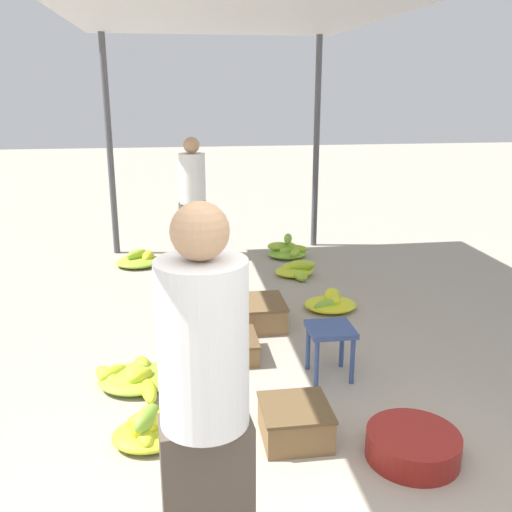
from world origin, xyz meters
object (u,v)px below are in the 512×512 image
object	(u,v)px
banana_pile_right_1	(297,270)
shopper_walking_mid	(193,196)
banana_pile_left_0	(150,427)
basin_black	(413,446)
stool	(330,337)
crate_near	(229,347)
banana_pile_right_0	(331,303)
banana_pile_right_2	(288,250)
banana_pile_left_2	(139,259)
banana_pile_left_1	(133,377)
vendor_foreground	(205,401)
crate_far	(295,422)
crate_mid	(255,313)

from	to	relation	value
banana_pile_right_1	shopper_walking_mid	distance (m)	1.66
banana_pile_left_0	basin_black	bearing A→B (deg)	-14.78
basin_black	shopper_walking_mid	distance (m)	4.61
stool	shopper_walking_mid	distance (m)	3.51
banana_pile_right_1	crate_near	distance (m)	2.22
banana_pile_left_0	banana_pile_right_0	distance (m)	2.62
banana_pile_right_2	banana_pile_right_1	bearing A→B (deg)	-93.71
stool	banana_pile_left_2	distance (m)	3.52
stool	banana_pile_left_1	xyz separation A→B (m)	(-1.48, 0.08, -0.27)
banana_pile_right_1	crate_near	world-z (taller)	banana_pile_right_1
basin_black	banana_pile_right_2	bearing A→B (deg)	88.76
banana_pile_right_1	banana_pile_left_0	bearing A→B (deg)	-117.60
vendor_foreground	crate_far	size ratio (longest dim) A/B	4.03
vendor_foreground	crate_far	distance (m)	1.39
stool	banana_pile_left_0	distance (m)	1.50
basin_black	shopper_walking_mid	size ratio (longest dim) A/B	0.36
banana_pile_left_2	crate_mid	size ratio (longest dim) A/B	1.10
banana_pile_left_2	vendor_foreground	bearing A→B (deg)	-83.53
vendor_foreground	shopper_walking_mid	bearing A→B (deg)	88.35
banana_pile_right_1	crate_mid	distance (m)	1.53
stool	banana_pile_right_0	world-z (taller)	stool
crate_near	crate_far	xyz separation A→B (m)	(0.30, -1.19, 0.03)
vendor_foreground	stool	bearing A→B (deg)	59.38
crate_near	crate_mid	xyz separation A→B (m)	(0.31, 0.61, 0.03)
crate_near	crate_mid	size ratio (longest dim) A/B	0.87
banana_pile_left_2	banana_pile_right_2	bearing A→B (deg)	1.23
vendor_foreground	crate_near	distance (m)	2.33
vendor_foreground	crate_mid	size ratio (longest dim) A/B	3.21
banana_pile_right_1	crate_near	bearing A→B (deg)	-116.70
banana_pile_left_0	banana_pile_right_1	xyz separation A→B (m)	(1.59, 3.05, -0.02)
vendor_foreground	banana_pile_right_0	xyz separation A→B (m)	(1.42, 3.08, -0.83)
banana_pile_left_2	banana_pile_right_0	distance (m)	2.67
crate_near	banana_pile_right_2	bearing A→B (deg)	69.18
banana_pile_left_1	banana_pile_right_0	xyz separation A→B (m)	(1.87, 1.25, 0.01)
banana_pile_right_1	shopper_walking_mid	bearing A→B (deg)	140.21
vendor_foreground	crate_mid	xyz separation A→B (m)	(0.61, 2.78, -0.77)
vendor_foreground	banana_pile_right_2	size ratio (longest dim) A/B	2.87
stool	banana_pile_right_1	bearing A→B (deg)	83.71
banana_pile_right_1	shopper_walking_mid	size ratio (longest dim) A/B	0.34
banana_pile_left_0	crate_mid	size ratio (longest dim) A/B	0.83
banana_pile_left_1	banana_pile_left_2	size ratio (longest dim) A/B	1.12
vendor_foreground	crate_near	bearing A→B (deg)	82.10
banana_pile_left_2	shopper_walking_mid	bearing A→B (deg)	18.04
stool	banana_pile_right_2	distance (m)	3.20
crate_near	crate_mid	bearing A→B (deg)	63.18
banana_pile_left_0	shopper_walking_mid	bearing A→B (deg)	83.66
vendor_foreground	banana_pile_right_0	world-z (taller)	vendor_foreground
crate_near	crate_far	bearing A→B (deg)	-75.81
banana_pile_left_1	stool	bearing A→B (deg)	-3.06
vendor_foreground	shopper_walking_mid	size ratio (longest dim) A/B	1.12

